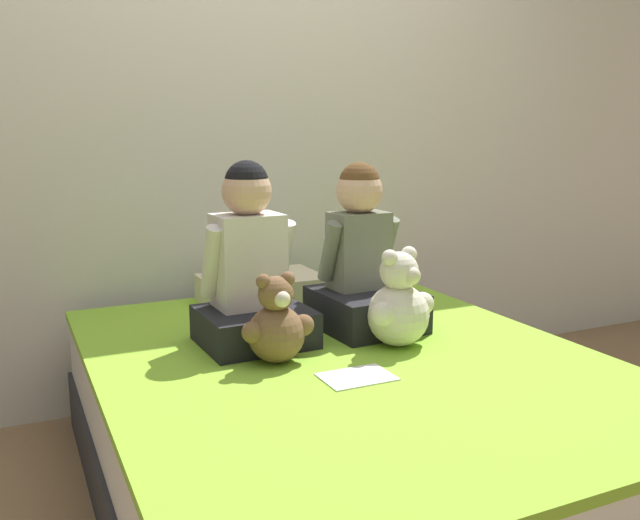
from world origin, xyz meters
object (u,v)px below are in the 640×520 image
at_px(bed, 346,427).
at_px(child_on_left, 250,270).
at_px(child_on_right, 362,265).
at_px(pillow_at_headboard, 262,289).
at_px(sign_card, 357,377).
at_px(teddy_bear_held_by_left_child, 276,325).
at_px(teddy_bear_held_by_right_child, 399,305).

distance_m(bed, child_on_left, 0.61).
relative_size(child_on_right, pillow_at_headboard, 1.22).
bearing_deg(pillow_at_headboard, sign_card, -93.54).
xyz_separation_m(pillow_at_headboard, sign_card, (-0.06, -0.95, -0.05)).
distance_m(pillow_at_headboard, sign_card, 0.95).
relative_size(child_on_left, sign_card, 2.94).
relative_size(teddy_bear_held_by_left_child, sign_card, 1.36).
relative_size(child_on_left, pillow_at_headboard, 1.25).
bearing_deg(teddy_bear_held_by_left_child, teddy_bear_held_by_right_child, -4.61).
bearing_deg(child_on_left, pillow_at_headboard, 63.76).
relative_size(teddy_bear_held_by_right_child, pillow_at_headboard, 0.67).
distance_m(teddy_bear_held_by_left_child, pillow_at_headboard, 0.76).
xyz_separation_m(child_on_right, teddy_bear_held_by_left_child, (-0.43, -0.23, -0.11)).
distance_m(bed, teddy_bear_held_by_left_child, 0.43).
height_order(bed, sign_card, sign_card).
bearing_deg(sign_card, teddy_bear_held_by_left_child, 125.53).
distance_m(teddy_bear_held_by_right_child, pillow_at_headboard, 0.78).
bearing_deg(child_on_right, bed, -130.15).
relative_size(bed, teddy_bear_held_by_left_child, 6.76).
distance_m(bed, teddy_bear_held_by_right_child, 0.44).
relative_size(bed, child_on_right, 3.21).
height_order(bed, child_on_left, child_on_left).
bearing_deg(teddy_bear_held_by_right_child, bed, 170.53).
bearing_deg(child_on_left, sign_card, -72.34).
relative_size(child_on_right, teddy_bear_held_by_right_child, 1.80).
distance_m(child_on_left, child_on_right, 0.43).
height_order(teddy_bear_held_by_right_child, pillow_at_headboard, teddy_bear_held_by_right_child).
xyz_separation_m(teddy_bear_held_by_left_child, sign_card, (0.16, -0.23, -0.12)).
bearing_deg(pillow_at_headboard, teddy_bear_held_by_right_child, -74.28).
distance_m(child_on_right, pillow_at_headboard, 0.56).
height_order(child_on_right, sign_card, child_on_right).
bearing_deg(child_on_left, bed, -53.31).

